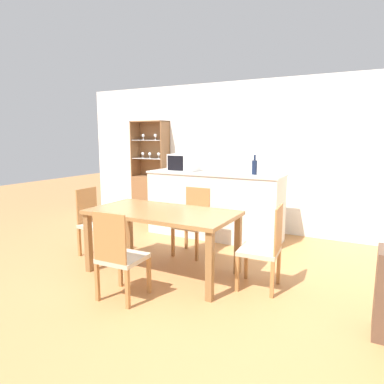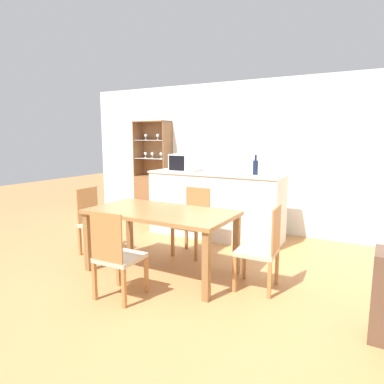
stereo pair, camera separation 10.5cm
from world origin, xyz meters
TOP-DOWN VIEW (x-y plane):
  - ground_plane at (0.00, 0.00)m, footprint 18.00×18.00m
  - wall_back at (0.00, 2.63)m, footprint 6.80×0.06m
  - kitchen_counter at (-0.33, 1.90)m, footprint 2.20×0.63m
  - display_cabinet at (-1.94, 2.45)m, footprint 0.72×0.32m
  - dining_table at (-0.24, 0.24)m, footprint 1.73×0.90m
  - dining_chair_side_left_far at (-1.43, 0.38)m, footprint 0.41×0.41m
  - dining_chair_head_near at (-0.24, -0.53)m, footprint 0.42×0.42m
  - dining_chair_side_right_far at (0.95, 0.38)m, footprint 0.44×0.44m
  - dining_chair_head_far at (-0.24, 1.02)m, footprint 0.41×0.41m
  - microwave at (-0.87, 1.88)m, footprint 0.46×0.34m
  - wine_bottle at (0.33, 1.92)m, footprint 0.08×0.08m

SIDE VIEW (x-z plane):
  - ground_plane at x=0.00m, z-range 0.00..0.00m
  - dining_chair_side_left_far at x=-1.43m, z-range -0.01..0.90m
  - dining_chair_head_near at x=-0.24m, z-range -0.01..0.90m
  - dining_chair_side_right_far at x=0.95m, z-range -0.01..0.90m
  - dining_chair_head_far at x=-0.24m, z-range -0.01..0.90m
  - kitchen_counter at x=-0.33m, z-range 0.00..1.05m
  - display_cabinet at x=-1.94m, z-range -0.38..1.53m
  - dining_table at x=-0.24m, z-range 0.29..1.05m
  - wine_bottle at x=0.33m, z-range 1.02..1.32m
  - microwave at x=-0.87m, z-range 1.05..1.33m
  - wall_back at x=0.00m, z-range 0.00..2.55m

